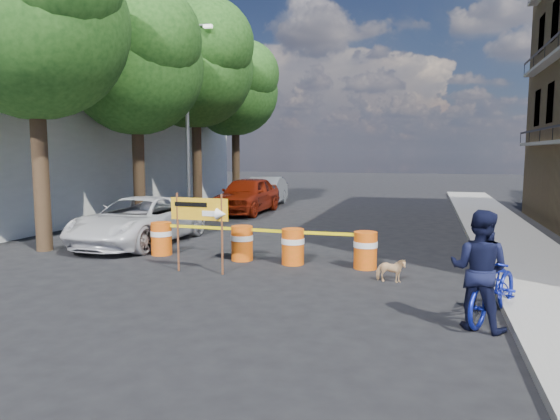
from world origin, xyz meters
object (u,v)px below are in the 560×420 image
Objects in this scene: bicycle at (495,258)px; barrel_mid_left at (242,242)px; sedan_red at (247,195)px; sedan_silver at (265,192)px; pedestrian at (479,270)px; barrel_mid_right at (293,246)px; suv_white at (139,221)px; barrel_far_right at (365,249)px; dog at (391,270)px; barrel_far_left at (161,238)px; detour_sign at (207,215)px.

barrel_mid_left is at bearing 175.50° from bicycle.
sedan_silver is at bearing 93.26° from sedan_red.
barrel_mid_right is at bearing -21.95° from pedestrian.
suv_white is 1.04× the size of sedan_red.
bicycle is (4.31, -3.08, 0.58)m from barrel_mid_right.
barrel_far_right is at bearing -67.29° from sedan_silver.
barrel_mid_right is 1.41× the size of dog.
suv_white is (-1.52, 1.31, 0.24)m from barrel_far_left.
sedan_silver reaches higher than barrel_far_right.
detour_sign reaches higher than barrel_far_right.
barrel_far_left is at bearing 144.33° from detour_sign.
sedan_red reaches higher than barrel_far_right.
detour_sign is at bearing -37.98° from suv_white.
barrel_mid_right is 0.43× the size of bicycle.
sedan_red is at bearing 34.73° from dog.
pedestrian is 18.81m from sedan_silver.
dog is 0.13× the size of sedan_red.
pedestrian is at bearing -94.93° from bicycle.
pedestrian reaches higher than detour_sign.
barrel_mid_right is 0.48× the size of detour_sign.
barrel_far_right is at bearing -55.43° from sedan_red.
barrel_mid_left is 13.31m from sedan_silver.
barrel_mid_left is 0.17× the size of suv_white.
dog is at bearing -17.15° from barrel_mid_left.
suv_white is 8.33m from sedan_red.
detour_sign is 11.67m from sedan_red.
dog is (0.68, -1.16, -0.20)m from barrel_far_right.
barrel_mid_right is 0.17× the size of suv_white.
barrel_far_left is at bearing -89.69° from sedan_silver.
pedestrian reaches higher than barrel_mid_left.
barrel_mid_right is at bearing 43.35° from detour_sign.
dog is at bearing 6.71° from detour_sign.
sedan_silver is at bearing 28.84° from dog.
bicycle is at bearing -13.39° from detour_sign.
dog is at bearing -17.28° from suv_white.
barrel_mid_left is 6.55m from bicycle.
pedestrian is (5.68, -2.13, -0.41)m from detour_sign.
dog is (3.88, -1.20, -0.20)m from barrel_mid_left.
barrel_mid_right is (1.39, -0.09, 0.00)m from barrel_mid_left.
sedan_red is (-4.80, 9.74, 0.37)m from barrel_mid_right.
barrel_mid_left is 1.00× the size of barrel_far_right.
barrel_mid_left is 10.25m from sedan_red.
sedan_silver is (0.32, 11.48, 0.05)m from suv_white.
pedestrian is at bearing -41.98° from barrel_mid_right.
suv_white reaches higher than barrel_far_right.
detour_sign reaches higher than suv_white.
barrel_mid_right is at bearing -1.76° from barrel_far_left.
detour_sign is at bearing -99.64° from barrel_mid_left.
sedan_red is at bearing 149.94° from bicycle.
barrel_mid_right is 5.33m from bicycle.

